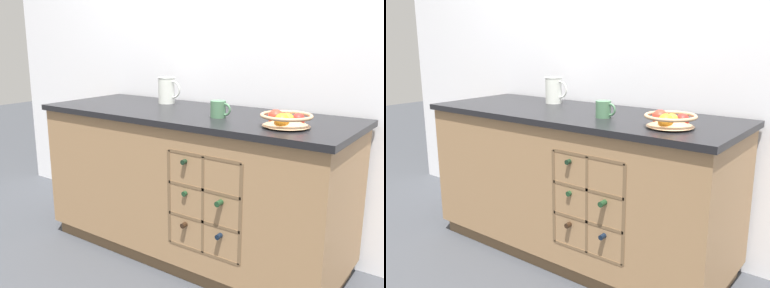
% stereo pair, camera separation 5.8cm
% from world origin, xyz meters
% --- Properties ---
extents(ground_plane, '(14.00, 14.00, 0.00)m').
position_xyz_m(ground_plane, '(0.00, 0.00, 0.00)').
color(ground_plane, '#383A3F').
extents(back_wall, '(4.40, 0.06, 2.55)m').
position_xyz_m(back_wall, '(0.00, 0.41, 1.27)').
color(back_wall, white).
rests_on(back_wall, ground_plane).
extents(kitchen_island, '(1.96, 0.74, 0.92)m').
position_xyz_m(kitchen_island, '(0.00, -0.00, 0.47)').
color(kitchen_island, brown).
rests_on(kitchen_island, ground_plane).
extents(fruit_bowl, '(0.26, 0.26, 0.09)m').
position_xyz_m(fruit_bowl, '(0.66, -0.13, 0.96)').
color(fruit_bowl, tan).
rests_on(fruit_bowl, kitchen_island).
extents(white_pitcher, '(0.17, 0.12, 0.18)m').
position_xyz_m(white_pitcher, '(-0.33, 0.17, 1.01)').
color(white_pitcher, silver).
rests_on(white_pitcher, kitchen_island).
extents(ceramic_mug, '(0.12, 0.09, 0.09)m').
position_xyz_m(ceramic_mug, '(0.24, -0.08, 0.97)').
color(ceramic_mug, '#4C7A56').
rests_on(ceramic_mug, kitchen_island).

